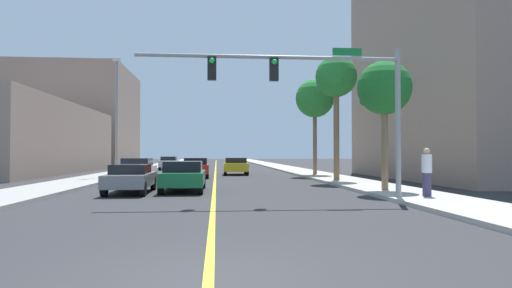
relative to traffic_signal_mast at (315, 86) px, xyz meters
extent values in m
plane|color=#2D2D30|center=(-3.73, 32.18, -4.26)|extent=(192.00, 192.00, 0.00)
cube|color=#9E9B93|center=(-11.76, 32.18, -4.18)|extent=(3.15, 168.00, 0.15)
cube|color=#B2ADA3|center=(4.30, 32.18, -4.18)|extent=(3.15, 168.00, 0.15)
cube|color=yellow|center=(-3.73, 32.18, -4.25)|extent=(0.16, 144.00, 0.01)
cube|color=gray|center=(-23.44, 48.71, 2.47)|extent=(15.03, 17.32, 13.45)
cube|color=gray|center=(16.19, 13.39, 4.28)|extent=(15.44, 19.38, 17.08)
cylinder|color=gray|center=(3.13, 0.00, -1.34)|extent=(0.20, 0.20, 5.54)
cylinder|color=gray|center=(-1.70, 0.00, 1.02)|extent=(9.65, 0.14, 0.14)
cube|color=black|center=(-1.54, 0.00, 0.57)|extent=(0.32, 0.24, 0.84)
sphere|color=green|center=(-1.54, -0.14, 0.82)|extent=(0.20, 0.20, 0.20)
cube|color=black|center=(-3.79, 0.00, 0.57)|extent=(0.32, 0.24, 0.84)
sphere|color=green|center=(-3.79, -0.14, 0.82)|extent=(0.20, 0.20, 0.20)
cube|color=#147233|center=(1.20, 0.00, 1.27)|extent=(1.10, 0.04, 0.28)
cylinder|color=gray|center=(-10.68, 16.24, -0.06)|extent=(0.16, 0.16, 8.10)
cube|color=beige|center=(-10.68, 16.24, 4.14)|extent=(0.56, 0.28, 0.20)
cylinder|color=brown|center=(3.89, 3.33, -1.82)|extent=(0.29, 0.29, 4.57)
sphere|color=#1E6B28|center=(3.89, 3.33, 0.46)|extent=(2.42, 2.42, 2.42)
cone|color=#1E6B28|center=(4.60, 3.19, 0.26)|extent=(0.61, 1.14, 1.15)
cone|color=#1E6B28|center=(3.93, 4.05, 0.26)|extent=(1.47, 0.53, 1.05)
cone|color=#1E6B28|center=(3.16, 3.30, 0.26)|extent=(0.48, 1.42, 1.20)
cone|color=#1E6B28|center=(4.02, 2.61, 0.26)|extent=(1.31, 0.64, 1.18)
cylinder|color=brown|center=(3.69, 10.68, -0.94)|extent=(0.35, 0.35, 6.34)
sphere|color=#287F33|center=(3.69, 10.68, 2.24)|extent=(2.54, 2.54, 2.54)
cone|color=#287F33|center=(4.45, 10.64, 2.04)|extent=(0.50, 1.32, 1.06)
cone|color=#287F33|center=(4.08, 11.33, 2.04)|extent=(1.17, 0.90, 1.33)
cone|color=#287F33|center=(3.26, 11.31, 2.04)|extent=(1.42, 1.20, 1.29)
cone|color=#287F33|center=(2.93, 10.63, 2.04)|extent=(0.50, 1.14, 1.16)
cone|color=#287F33|center=(3.20, 10.09, 2.04)|extent=(1.01, 0.90, 1.34)
cone|color=#287F33|center=(4.13, 10.06, 2.04)|extent=(1.38, 1.19, 1.30)
cylinder|color=brown|center=(3.98, 18.04, -1.16)|extent=(0.30, 0.30, 5.90)
sphere|color=#287F33|center=(3.98, 18.04, 1.80)|extent=(2.99, 2.99, 2.99)
cone|color=#287F33|center=(4.88, 17.97, 1.60)|extent=(0.52, 1.41, 1.64)
cone|color=#287F33|center=(4.28, 18.88, 1.60)|extent=(1.47, 0.85, 1.49)
cone|color=#287F33|center=(3.57, 18.83, 1.60)|extent=(1.18, 0.84, 1.48)
cone|color=#287F33|center=(3.09, 17.93, 1.60)|extent=(0.56, 1.28, 1.44)
cone|color=#287F33|center=(3.54, 17.26, 1.60)|extent=(1.27, 0.95, 1.42)
cone|color=#287F33|center=(4.51, 17.31, 1.60)|extent=(1.16, 0.96, 1.45)
cube|color=red|center=(-5.14, 16.56, -3.61)|extent=(1.99, 4.04, 0.65)
cube|color=black|center=(-5.13, 16.40, -3.06)|extent=(1.68, 1.81, 0.47)
cylinder|color=black|center=(-6.01, 17.96, -3.94)|extent=(0.25, 0.65, 0.64)
cylinder|color=black|center=(-4.39, 18.03, -3.94)|extent=(0.25, 0.65, 0.64)
cylinder|color=black|center=(-5.90, 15.09, -3.94)|extent=(0.25, 0.65, 0.64)
cylinder|color=black|center=(-4.27, 15.16, -3.94)|extent=(0.25, 0.65, 0.64)
cube|color=gold|center=(-2.02, 21.01, -3.60)|extent=(2.02, 4.27, 0.67)
cube|color=black|center=(-2.02, 21.07, -3.06)|extent=(1.75, 2.00, 0.41)
cylinder|color=black|center=(-2.87, 22.59, -3.94)|extent=(0.23, 0.64, 0.64)
cylinder|color=black|center=(-1.12, 22.56, -3.94)|extent=(0.23, 0.64, 0.64)
cylinder|color=black|center=(-2.92, 19.45, -3.94)|extent=(0.23, 0.64, 0.64)
cylinder|color=black|center=(-1.17, 19.42, -3.94)|extent=(0.23, 0.64, 0.64)
cube|color=#196638|center=(-5.14, 4.96, -3.64)|extent=(1.90, 4.56, 0.60)
cube|color=black|center=(-5.14, 4.77, -3.09)|extent=(1.67, 2.29, 0.48)
cylinder|color=black|center=(-5.97, 6.69, -3.94)|extent=(0.22, 0.64, 0.64)
cylinder|color=black|center=(-4.29, 6.68, -3.94)|extent=(0.22, 0.64, 0.64)
cylinder|color=black|center=(-5.99, 3.24, -3.94)|extent=(0.22, 0.64, 0.64)
cylinder|color=black|center=(-4.30, 3.23, -3.94)|extent=(0.22, 0.64, 0.64)
cube|color=white|center=(-8.59, 12.34, -3.61)|extent=(1.96, 4.34, 0.65)
cube|color=black|center=(-8.58, 12.57, -3.04)|extent=(1.68, 1.94, 0.49)
cylinder|color=black|center=(-7.79, 10.72, -3.94)|extent=(0.23, 0.64, 0.64)
cylinder|color=black|center=(-9.46, 10.75, -3.94)|extent=(0.23, 0.64, 0.64)
cylinder|color=black|center=(-7.72, 13.92, -3.94)|extent=(0.23, 0.64, 0.64)
cylinder|color=black|center=(-9.38, 13.96, -3.94)|extent=(0.23, 0.64, 0.64)
cube|color=#BCBCC1|center=(-8.73, 32.75, -3.59)|extent=(1.79, 4.02, 0.70)
cube|color=black|center=(-8.73, 32.70, -3.04)|extent=(1.58, 1.81, 0.41)
cylinder|color=black|center=(-7.93, 31.29, -3.94)|extent=(0.22, 0.64, 0.64)
cylinder|color=black|center=(-9.52, 31.29, -3.94)|extent=(0.22, 0.64, 0.64)
cylinder|color=black|center=(-7.93, 34.20, -3.94)|extent=(0.22, 0.64, 0.64)
cylinder|color=black|center=(-9.52, 34.20, -3.94)|extent=(0.22, 0.64, 0.64)
cube|color=slate|center=(-7.41, 4.19, -3.66)|extent=(1.81, 4.42, 0.55)
cube|color=black|center=(-7.41, 4.10, -3.18)|extent=(1.57, 2.02, 0.41)
cylinder|color=black|center=(-8.21, 5.83, -3.94)|extent=(0.23, 0.64, 0.64)
cylinder|color=black|center=(-6.66, 5.85, -3.94)|extent=(0.23, 0.64, 0.64)
cylinder|color=black|center=(-8.17, 2.53, -3.94)|extent=(0.23, 0.64, 0.64)
cylinder|color=black|center=(-6.61, 2.55, -3.94)|extent=(0.23, 0.64, 0.64)
cylinder|color=#3F3859|center=(4.28, 0.11, -3.66)|extent=(0.32, 0.32, 0.88)
cylinder|color=silver|center=(4.28, 0.11, -2.87)|extent=(0.38, 0.38, 0.70)
sphere|color=tan|center=(4.28, 0.11, -2.40)|extent=(0.24, 0.24, 0.24)
camera|label=1|loc=(-3.62, -16.14, -2.49)|focal=31.46mm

